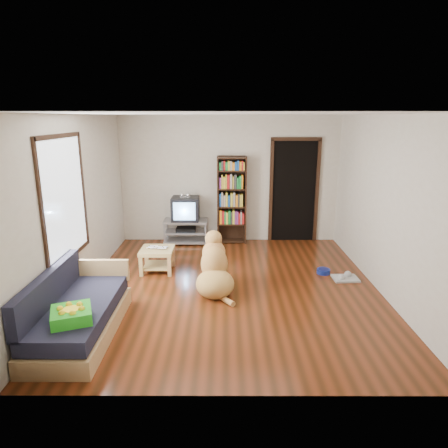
{
  "coord_description": "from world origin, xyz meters",
  "views": [
    {
      "loc": [
        -0.09,
        -5.73,
        2.56
      ],
      "look_at": [
        -0.1,
        0.44,
        0.9
      ],
      "focal_mm": 32.0,
      "sensor_mm": 36.0,
      "label": 1
    }
  ],
  "objects_px": {
    "green_cushion": "(71,315)",
    "dog": "(215,270)",
    "bookshelf": "(232,195)",
    "coffee_table": "(157,255)",
    "tv_stand": "(186,231)",
    "laptop": "(157,249)",
    "dog_bowl": "(323,271)",
    "sofa": "(77,314)",
    "grey_rag": "(345,278)",
    "crt_tv": "(186,208)"
  },
  "relations": [
    {
      "from": "green_cushion",
      "to": "laptop",
      "type": "xyz_separation_m",
      "value": [
        0.51,
        2.48,
        -0.08
      ]
    },
    {
      "from": "dog_bowl",
      "to": "grey_rag",
      "type": "bearing_deg",
      "value": -39.81
    },
    {
      "from": "coffee_table",
      "to": "sofa",
      "type": "bearing_deg",
      "value": -107.04
    },
    {
      "from": "tv_stand",
      "to": "crt_tv",
      "type": "relative_size",
      "value": 1.55
    },
    {
      "from": "grey_rag",
      "to": "coffee_table",
      "type": "relative_size",
      "value": 0.73
    },
    {
      "from": "tv_stand",
      "to": "bookshelf",
      "type": "xyz_separation_m",
      "value": [
        0.95,
        0.09,
        0.73
      ]
    },
    {
      "from": "tv_stand",
      "to": "laptop",
      "type": "bearing_deg",
      "value": -102.06
    },
    {
      "from": "bookshelf",
      "to": "sofa",
      "type": "height_order",
      "value": "bookshelf"
    },
    {
      "from": "laptop",
      "to": "green_cushion",
      "type": "bearing_deg",
      "value": -90.68
    },
    {
      "from": "bookshelf",
      "to": "coffee_table",
      "type": "relative_size",
      "value": 3.27
    },
    {
      "from": "sofa",
      "to": "coffee_table",
      "type": "bearing_deg",
      "value": 72.96
    },
    {
      "from": "green_cushion",
      "to": "laptop",
      "type": "relative_size",
      "value": 1.22
    },
    {
      "from": "laptop",
      "to": "sofa",
      "type": "distance_m",
      "value": 2.13
    },
    {
      "from": "green_cushion",
      "to": "coffee_table",
      "type": "relative_size",
      "value": 0.75
    },
    {
      "from": "green_cushion",
      "to": "crt_tv",
      "type": "bearing_deg",
      "value": 57.38
    },
    {
      "from": "grey_rag",
      "to": "bookshelf",
      "type": "distance_m",
      "value": 2.9
    },
    {
      "from": "bookshelf",
      "to": "coffee_table",
      "type": "xyz_separation_m",
      "value": [
        -1.29,
        -1.66,
        -0.72
      ]
    },
    {
      "from": "tv_stand",
      "to": "dog",
      "type": "height_order",
      "value": "dog"
    },
    {
      "from": "laptop",
      "to": "dog_bowl",
      "type": "relative_size",
      "value": 1.53
    },
    {
      "from": "dog_bowl",
      "to": "bookshelf",
      "type": "bearing_deg",
      "value": 130.66
    },
    {
      "from": "crt_tv",
      "to": "dog",
      "type": "bearing_deg",
      "value": -74.66
    },
    {
      "from": "tv_stand",
      "to": "sofa",
      "type": "height_order",
      "value": "sofa"
    },
    {
      "from": "tv_stand",
      "to": "sofa",
      "type": "bearing_deg",
      "value": -105.02
    },
    {
      "from": "crt_tv",
      "to": "sofa",
      "type": "bearing_deg",
      "value": -104.93
    },
    {
      "from": "sofa",
      "to": "grey_rag",
      "type": "bearing_deg",
      "value": 24.39
    },
    {
      "from": "green_cushion",
      "to": "grey_rag",
      "type": "height_order",
      "value": "green_cushion"
    },
    {
      "from": "crt_tv",
      "to": "coffee_table",
      "type": "distance_m",
      "value": 1.69
    },
    {
      "from": "dog_bowl",
      "to": "dog",
      "type": "relative_size",
      "value": 0.2
    },
    {
      "from": "green_cushion",
      "to": "dog_bowl",
      "type": "relative_size",
      "value": 1.87
    },
    {
      "from": "green_cushion",
      "to": "dog",
      "type": "xyz_separation_m",
      "value": [
        1.5,
        1.72,
        -0.16
      ]
    },
    {
      "from": "grey_rag",
      "to": "bookshelf",
      "type": "bearing_deg",
      "value": 132.02
    },
    {
      "from": "green_cushion",
      "to": "crt_tv",
      "type": "height_order",
      "value": "crt_tv"
    },
    {
      "from": "green_cushion",
      "to": "laptop",
      "type": "distance_m",
      "value": 2.53
    },
    {
      "from": "tv_stand",
      "to": "bookshelf",
      "type": "distance_m",
      "value": 1.2
    },
    {
      "from": "tv_stand",
      "to": "sofa",
      "type": "distance_m",
      "value": 3.76
    },
    {
      "from": "crt_tv",
      "to": "dog",
      "type": "relative_size",
      "value": 0.53
    },
    {
      "from": "bookshelf",
      "to": "dog",
      "type": "distance_m",
      "value": 2.56
    },
    {
      "from": "laptop",
      "to": "bookshelf",
      "type": "relative_size",
      "value": 0.19
    },
    {
      "from": "bookshelf",
      "to": "crt_tv",
      "type": "bearing_deg",
      "value": -175.68
    },
    {
      "from": "coffee_table",
      "to": "dog",
      "type": "distance_m",
      "value": 1.27
    },
    {
      "from": "grey_rag",
      "to": "dog",
      "type": "xyz_separation_m",
      "value": [
        -2.12,
        -0.43,
        0.32
      ]
    },
    {
      "from": "laptop",
      "to": "sofa",
      "type": "xyz_separation_m",
      "value": [
        -0.63,
        -2.03,
        -0.15
      ]
    },
    {
      "from": "dog_bowl",
      "to": "bookshelf",
      "type": "height_order",
      "value": "bookshelf"
    },
    {
      "from": "crt_tv",
      "to": "coffee_table",
      "type": "height_order",
      "value": "crt_tv"
    },
    {
      "from": "tv_stand",
      "to": "coffee_table",
      "type": "bearing_deg",
      "value": -102.29
    },
    {
      "from": "green_cushion",
      "to": "dog",
      "type": "bearing_deg",
      "value": 27.86
    },
    {
      "from": "dog_bowl",
      "to": "tv_stand",
      "type": "xyz_separation_m",
      "value": [
        -2.47,
        1.68,
        0.23
      ]
    },
    {
      "from": "grey_rag",
      "to": "tv_stand",
      "type": "relative_size",
      "value": 0.44
    },
    {
      "from": "crt_tv",
      "to": "bookshelf",
      "type": "xyz_separation_m",
      "value": [
        0.95,
        0.07,
        0.26
      ]
    },
    {
      "from": "green_cushion",
      "to": "coffee_table",
      "type": "distance_m",
      "value": 2.57
    }
  ]
}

